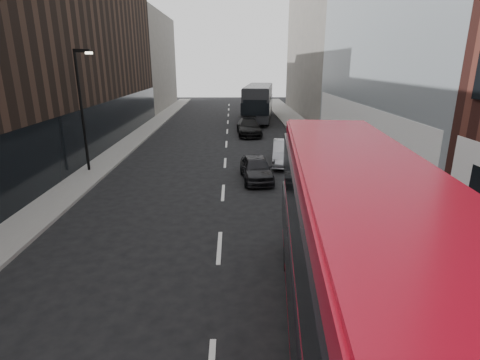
{
  "coord_description": "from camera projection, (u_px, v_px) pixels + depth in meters",
  "views": [
    {
      "loc": [
        0.5,
        -4.23,
        6.41
      ],
      "look_at": [
        0.75,
        8.2,
        2.5
      ],
      "focal_mm": 28.0,
      "sensor_mm": 36.0,
      "label": 1
    }
  ],
  "objects": [
    {
      "name": "car_c",
      "position": [
        249.0,
        127.0,
        34.43
      ],
      "size": [
        2.32,
        5.22,
        1.49
      ],
      "primitive_type": "imported",
      "rotation": [
        0.0,
        0.0,
        0.05
      ],
      "color": "black",
      "rests_on": "ground"
    },
    {
      "name": "red_bus",
      "position": [
        354.0,
        255.0,
        7.84
      ],
      "size": [
        3.85,
        11.58,
        4.6
      ],
      "rotation": [
        0.0,
        0.0,
        -0.1
      ],
      "color": "#B40B1F",
      "rests_on": "ground"
    },
    {
      "name": "grey_bus",
      "position": [
        259.0,
        102.0,
        43.1
      ],
      "size": [
        4.44,
        12.54,
        3.97
      ],
      "rotation": [
        0.0,
        0.0,
        -0.13
      ],
      "color": "black",
      "rests_on": "ground"
    },
    {
      "name": "building_left_mid",
      "position": [
        93.0,
        56.0,
        32.24
      ],
      "size": [
        5.0,
        24.0,
        14.0
      ],
      "primitive_type": "cube",
      "color": "black",
      "rests_on": "ground"
    },
    {
      "name": "building_left_far",
      "position": [
        148.0,
        62.0,
        53.37
      ],
      "size": [
        5.0,
        20.0,
        13.0
      ],
      "primitive_type": "cube",
      "color": "#615C55",
      "rests_on": "ground"
    },
    {
      "name": "building_victorian",
      "position": [
        321.0,
        35.0,
        45.25
      ],
      "size": [
        6.5,
        24.0,
        21.0
      ],
      "color": "#615C55",
      "rests_on": "ground"
    },
    {
      "name": "car_a",
      "position": [
        256.0,
        168.0,
        21.21
      ],
      "size": [
        1.92,
        4.18,
        1.39
      ],
      "primitive_type": "imported",
      "rotation": [
        0.0,
        0.0,
        0.07
      ],
      "color": "black",
      "rests_on": "ground"
    },
    {
      "name": "sidewalk_left",
      "position": [
        125.0,
        146.0,
        29.61
      ],
      "size": [
        2.0,
        80.0,
        0.15
      ],
      "primitive_type": "cube",
      "color": "slate",
      "rests_on": "ground"
    },
    {
      "name": "street_lamp",
      "position": [
        82.0,
        103.0,
        21.7
      ],
      "size": [
        1.06,
        0.22,
        7.0
      ],
      "color": "black",
      "rests_on": "sidewalk_left"
    },
    {
      "name": "sidewalk_right",
      "position": [
        320.0,
        146.0,
        29.92
      ],
      "size": [
        3.0,
        80.0,
        0.15
      ],
      "primitive_type": "cube",
      "color": "slate",
      "rests_on": "ground"
    },
    {
      "name": "building_modern_block",
      "position": [
        408.0,
        4.0,
        23.24
      ],
      "size": [
        5.03,
        22.0,
        20.0
      ],
      "color": "#9EA4A8",
      "rests_on": "ground"
    },
    {
      "name": "car_b",
      "position": [
        285.0,
        153.0,
        24.57
      ],
      "size": [
        2.22,
        4.84,
        1.54
      ],
      "primitive_type": "imported",
      "rotation": [
        0.0,
        0.0,
        -0.13
      ],
      "color": "gray",
      "rests_on": "ground"
    }
  ]
}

